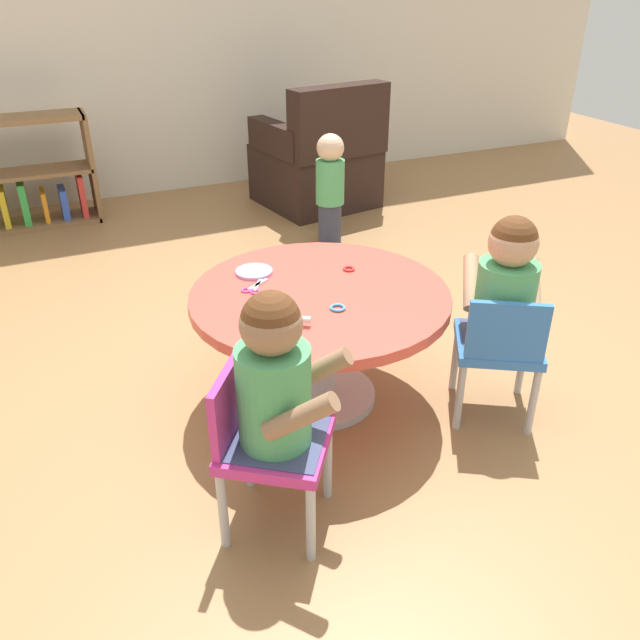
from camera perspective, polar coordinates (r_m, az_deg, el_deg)
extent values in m
plane|color=#9E7247|center=(2.61, 0.00, -6.80)|extent=(10.00, 10.00, 0.00)
cylinder|color=silver|center=(2.60, 0.00, -6.53)|extent=(0.44, 0.44, 0.03)
cylinder|color=silver|center=(2.49, 0.00, -2.77)|extent=(0.12, 0.12, 0.43)
cylinder|color=#D84C3F|center=(2.38, 0.00, 2.06)|extent=(0.96, 0.96, 0.04)
cylinder|color=#B7B7BC|center=(1.91, -0.82, -17.43)|extent=(0.03, 0.03, 0.28)
cylinder|color=#B7B7BC|center=(2.10, 0.69, -12.38)|extent=(0.03, 0.03, 0.28)
cylinder|color=#B7B7BC|center=(1.97, -8.55, -16.18)|extent=(0.03, 0.03, 0.28)
cylinder|color=#B7B7BC|center=(2.15, -6.28, -11.42)|extent=(0.03, 0.03, 0.28)
cube|color=#CC338C|center=(1.92, -3.89, -10.83)|extent=(0.42, 0.42, 0.04)
cube|color=#CC338C|center=(1.88, -8.04, -7.23)|extent=(0.18, 0.23, 0.22)
cube|color=#3F4772|center=(1.92, -3.90, -10.78)|extent=(0.38, 0.37, 0.04)
cylinder|color=#4CA566|center=(1.82, -4.07, -6.65)|extent=(0.21, 0.21, 0.30)
sphere|color=#997051|center=(1.70, -4.34, -0.41)|extent=(0.17, 0.17, 0.17)
sphere|color=#593319|center=(1.69, -4.35, -0.04)|extent=(0.16, 0.16, 0.16)
cylinder|color=#997051|center=(1.70, -1.76, -8.51)|extent=(0.21, 0.17, 0.17)
cylinder|color=#997051|center=(1.87, -0.27, -4.50)|extent=(0.21, 0.17, 0.17)
cylinder|color=#B7B7BC|center=(2.68, 17.37, -3.65)|extent=(0.03, 0.03, 0.28)
cylinder|color=#B7B7BC|center=(2.64, 11.83, -3.37)|extent=(0.03, 0.03, 0.28)
cylinder|color=#B7B7BC|center=(2.47, 18.24, -6.88)|extent=(0.03, 0.03, 0.28)
cylinder|color=#B7B7BC|center=(2.43, 12.19, -6.63)|extent=(0.03, 0.03, 0.28)
cube|color=blue|center=(2.47, 15.37, -2.03)|extent=(0.41, 0.41, 0.04)
cube|color=blue|center=(2.29, 16.16, -1.00)|extent=(0.24, 0.16, 0.22)
cube|color=#3F4772|center=(2.47, 15.38, -1.99)|extent=(0.37, 0.37, 0.04)
cylinder|color=#4CA566|center=(2.39, 15.90, 1.52)|extent=(0.21, 0.21, 0.30)
sphere|color=tan|center=(2.30, 16.66, 6.54)|extent=(0.17, 0.17, 0.17)
sphere|color=#593319|center=(2.29, 16.70, 6.83)|extent=(0.16, 0.16, 0.16)
cylinder|color=tan|center=(2.49, 18.20, 2.90)|extent=(0.16, 0.21, 0.17)
cylinder|color=tan|center=(2.45, 13.16, 3.25)|extent=(0.16, 0.21, 0.17)
cube|color=olive|center=(4.65, -19.52, 12.67)|extent=(0.03, 0.28, 0.70)
cube|color=olive|center=(4.73, -24.25, 7.73)|extent=(0.90, 0.28, 0.03)
cube|color=olive|center=(4.63, -25.09, 11.57)|extent=(0.90, 0.28, 0.02)
cube|color=olive|center=(4.56, -25.98, 15.55)|extent=(0.90, 0.28, 0.03)
cube|color=yellow|center=(4.69, -26.04, 8.97)|extent=(0.04, 0.20, 0.24)
cube|color=green|center=(4.68, -24.61, 9.41)|extent=(0.04, 0.20, 0.27)
cube|color=orange|center=(4.69, -23.07, 9.31)|extent=(0.03, 0.20, 0.20)
cube|color=blue|center=(4.70, -21.62, 9.61)|extent=(0.04, 0.20, 0.20)
cube|color=red|center=(4.69, -20.25, 10.35)|extent=(0.04, 0.20, 0.28)
cube|color=black|center=(4.71, -0.45, 12.59)|extent=(0.80, 0.80, 0.40)
cube|color=black|center=(4.37, 1.71, 17.05)|extent=(0.72, 0.27, 0.45)
cube|color=black|center=(4.80, 2.66, 16.58)|extent=(0.21, 0.61, 0.20)
cube|color=black|center=(4.48, -3.79, 15.65)|extent=(0.21, 0.61, 0.20)
cylinder|color=#33384C|center=(3.99, 0.87, 8.49)|extent=(0.14, 0.14, 0.26)
cylinder|color=#4CA566|center=(3.91, 0.90, 12.06)|extent=(0.17, 0.17, 0.26)
sphere|color=beige|center=(3.86, 0.92, 14.93)|extent=(0.16, 0.16, 0.16)
cylinder|color=#3F72CC|center=(2.15, -3.82, 0.29)|extent=(0.14, 0.12, 0.05)
cylinder|color=white|center=(2.17, -6.18, 0.51)|extent=(0.05, 0.04, 0.02)
cylinder|color=white|center=(2.13, -1.41, 0.06)|extent=(0.05, 0.04, 0.02)
cube|color=silver|center=(2.43, -5.49, 3.13)|extent=(0.07, 0.10, 0.01)
cube|color=silver|center=(2.43, -5.49, 3.13)|extent=(0.10, 0.07, 0.01)
torus|color=#D83F99|center=(2.37, -5.74, 2.47)|extent=(0.05, 0.05, 0.01)
torus|color=#D83F99|center=(2.39, -6.51, 2.61)|extent=(0.05, 0.05, 0.01)
cylinder|color=#CC99E5|center=(2.52, -5.83, 4.26)|extent=(0.14, 0.14, 0.01)
torus|color=#3F99D8|center=(2.25, 1.64, 1.09)|extent=(0.06, 0.06, 0.01)
torus|color=red|center=(2.54, 2.56, 4.53)|extent=(0.05, 0.05, 0.01)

